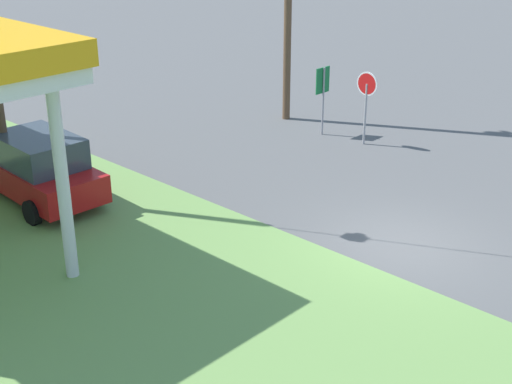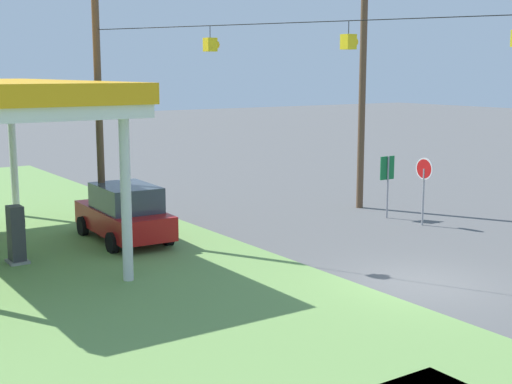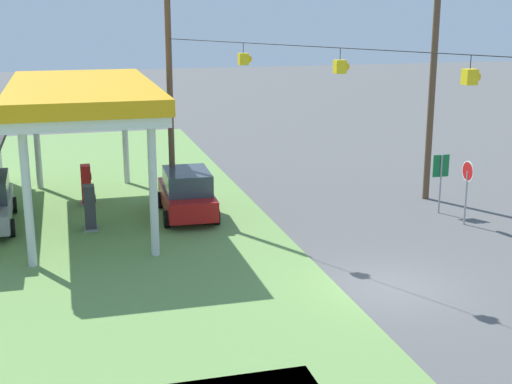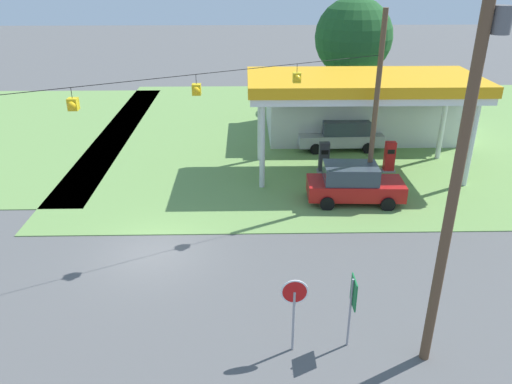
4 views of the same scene
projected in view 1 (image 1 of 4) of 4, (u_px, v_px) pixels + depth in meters
ground_plane at (402, 245)px, 17.42m from camera, size 160.00×160.00×0.00m
car_at_pumps_front at (37, 167)px, 19.57m from camera, size 4.65×2.25×1.92m
stop_sign_roadside at (367, 92)px, 23.64m from camera, size 0.80×0.08×2.50m
route_sign at (323, 87)px, 24.66m from camera, size 0.10×0.70×2.40m
signal_span_gantry at (420, 47)px, 15.53m from camera, size 19.64×10.24×8.89m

